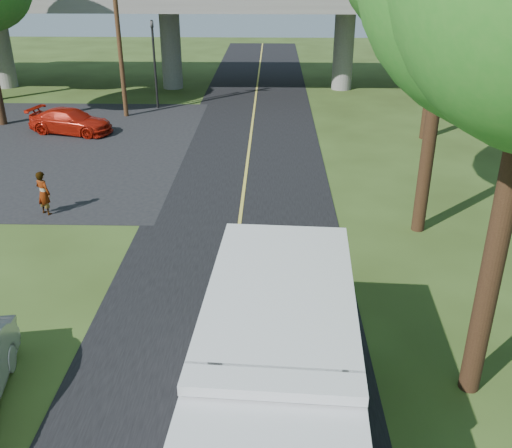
{
  "coord_description": "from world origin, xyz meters",
  "views": [
    {
      "loc": [
        1.1,
        -8.95,
        8.61
      ],
      "look_at": [
        0.68,
        5.89,
        1.6
      ],
      "focal_mm": 40.0,
      "sensor_mm": 36.0,
      "label": 1
    }
  ],
  "objects_px": {
    "traffic_signal": "(154,55)",
    "red_sedan": "(71,121)",
    "step_van": "(277,376)",
    "pedestrian": "(43,193)",
    "utility_pole": "(119,35)"
  },
  "relations": [
    {
      "from": "red_sedan",
      "to": "pedestrian",
      "type": "height_order",
      "value": "pedestrian"
    },
    {
      "from": "utility_pole",
      "to": "step_van",
      "type": "distance_m",
      "value": 26.43
    },
    {
      "from": "step_van",
      "to": "red_sedan",
      "type": "distance_m",
      "value": 23.8
    },
    {
      "from": "step_van",
      "to": "utility_pole",
      "type": "bearing_deg",
      "value": 112.72
    },
    {
      "from": "traffic_signal",
      "to": "step_van",
      "type": "height_order",
      "value": "traffic_signal"
    },
    {
      "from": "traffic_signal",
      "to": "utility_pole",
      "type": "relative_size",
      "value": 0.58
    },
    {
      "from": "step_van",
      "to": "red_sedan",
      "type": "xyz_separation_m",
      "value": [
        -10.83,
        21.17,
        -1.05
      ]
    },
    {
      "from": "traffic_signal",
      "to": "step_van",
      "type": "xyz_separation_m",
      "value": [
        7.26,
        -26.77,
        -1.5
      ]
    },
    {
      "from": "red_sedan",
      "to": "pedestrian",
      "type": "xyz_separation_m",
      "value": [
        2.44,
        -10.48,
        0.18
      ]
    },
    {
      "from": "utility_pole",
      "to": "traffic_signal",
      "type": "bearing_deg",
      "value": 53.13
    },
    {
      "from": "utility_pole",
      "to": "pedestrian",
      "type": "distance_m",
      "value": 14.58
    },
    {
      "from": "step_van",
      "to": "pedestrian",
      "type": "height_order",
      "value": "step_van"
    },
    {
      "from": "red_sedan",
      "to": "traffic_signal",
      "type": "bearing_deg",
      "value": -18.61
    },
    {
      "from": "traffic_signal",
      "to": "red_sedan",
      "type": "bearing_deg",
      "value": -122.52
    },
    {
      "from": "traffic_signal",
      "to": "step_van",
      "type": "bearing_deg",
      "value": -74.82
    }
  ]
}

